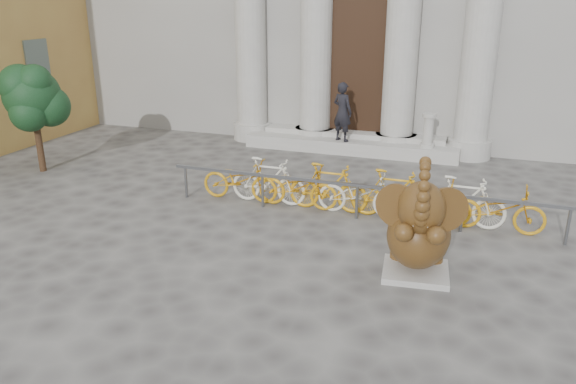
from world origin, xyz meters
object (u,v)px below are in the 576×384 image
(bike_rack, at_px, (360,191))
(pedestrian, at_px, (342,112))
(elephant_statue, at_px, (419,233))
(tree, at_px, (33,97))

(bike_rack, xyz_separation_m, pedestrian, (-1.47, 4.41, 0.67))
(elephant_statue, relative_size, tree, 0.76)
(bike_rack, bearing_deg, pedestrian, 108.41)
(bike_rack, distance_m, tree, 8.29)
(bike_rack, relative_size, tree, 2.99)
(tree, bearing_deg, elephant_statue, -15.11)
(elephant_statue, relative_size, pedestrian, 1.25)
(bike_rack, height_order, pedestrian, pedestrian)
(elephant_statue, relative_size, bike_rack, 0.26)
(elephant_statue, xyz_separation_m, bike_rack, (-1.42, 2.30, -0.24))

